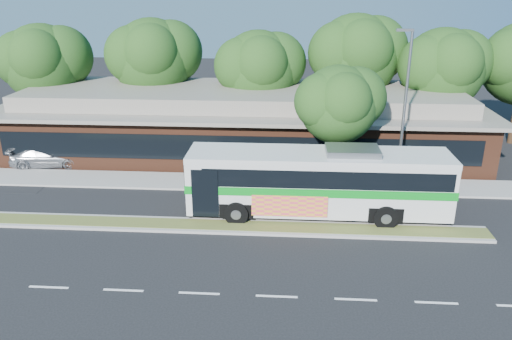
% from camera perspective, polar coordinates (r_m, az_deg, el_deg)
% --- Properties ---
extents(ground, '(120.00, 120.00, 0.00)m').
position_cam_1_polar(ground, '(24.23, -4.43, -7.20)').
color(ground, black).
rests_on(ground, ground).
extents(median_strip, '(26.00, 1.10, 0.15)m').
position_cam_1_polar(median_strip, '(24.72, -4.24, -6.40)').
color(median_strip, '#4D5524').
rests_on(median_strip, ground).
extents(sidewalk, '(44.00, 2.60, 0.12)m').
position_cam_1_polar(sidewalk, '(29.97, -2.71, -1.43)').
color(sidewalk, gray).
rests_on(sidewalk, ground).
extents(plaza_building, '(33.20, 11.20, 4.45)m').
position_cam_1_polar(plaza_building, '(35.55, -1.57, 5.63)').
color(plaza_building, '#4F2819').
rests_on(plaza_building, ground).
extents(lamp_post, '(0.93, 0.18, 9.07)m').
position_cam_1_polar(lamp_post, '(28.63, 16.55, 6.86)').
color(lamp_post, slate).
rests_on(lamp_post, ground).
extents(tree_bg_a, '(6.47, 5.80, 8.63)m').
position_cam_1_polar(tree_bg_a, '(40.87, -22.55, 11.41)').
color(tree_bg_a, black).
rests_on(tree_bg_a, ground).
extents(tree_bg_b, '(6.69, 6.00, 9.00)m').
position_cam_1_polar(tree_bg_b, '(38.98, -11.07, 12.60)').
color(tree_bg_b, black).
rests_on(tree_bg_b, ground).
extents(tree_bg_c, '(6.24, 5.60, 8.26)m').
position_cam_1_polar(tree_bg_c, '(36.83, 0.92, 11.66)').
color(tree_bg_c, black).
rests_on(tree_bg_c, ground).
extents(tree_bg_d, '(6.91, 6.20, 9.37)m').
position_cam_1_polar(tree_bg_d, '(38.02, 11.95, 12.77)').
color(tree_bg_d, black).
rests_on(tree_bg_d, ground).
extents(tree_bg_e, '(6.47, 5.80, 8.50)m').
position_cam_1_polar(tree_bg_e, '(38.40, 21.08, 10.92)').
color(tree_bg_e, black).
rests_on(tree_bg_e, ground).
extents(transit_bus, '(13.17, 3.15, 3.69)m').
position_cam_1_polar(transit_bus, '(25.38, 7.24, -0.89)').
color(transit_bus, beige).
rests_on(transit_bus, ground).
extents(sedan, '(4.92, 2.63, 1.36)m').
position_cam_1_polar(sedan, '(35.32, -22.70, 1.46)').
color(sedan, '#9FA0A5').
rests_on(sedan, ground).
extents(sidewalk_tree, '(4.88, 4.38, 7.15)m').
position_cam_1_polar(sidewalk_tree, '(28.36, 9.99, 7.59)').
color(sidewalk_tree, black).
rests_on(sidewalk_tree, ground).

